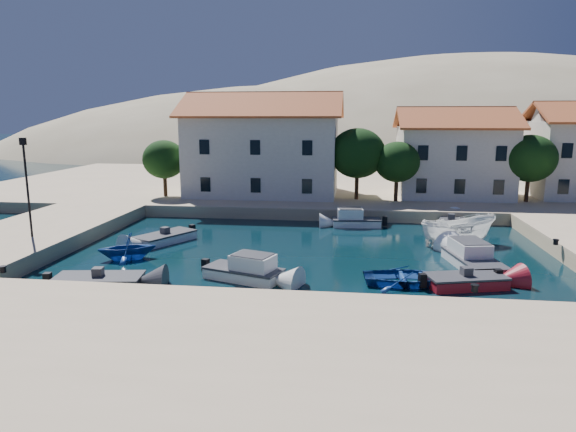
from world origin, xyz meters
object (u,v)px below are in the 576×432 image
at_px(building_mid, 453,151).
at_px(lamppost, 26,178).
at_px(boat_east, 457,244).
at_px(building_left, 264,143).
at_px(cabin_cruiser_south, 244,270).
at_px(rowboat_south, 409,284).
at_px(cabin_cruiser_east, 474,259).

relative_size(building_mid, lamppost, 1.69).
distance_m(lamppost, boat_east, 28.16).
height_order(building_left, cabin_cruiser_south, building_left).
height_order(building_left, rowboat_south, building_left).
relative_size(building_left, cabin_cruiser_east, 2.75).
height_order(rowboat_south, boat_east, boat_east).
height_order(lamppost, cabin_cruiser_east, lamppost).
xyz_separation_m(cabin_cruiser_south, rowboat_south, (8.65, 0.31, -0.48)).
distance_m(building_mid, lamppost, 36.21).
bearing_deg(building_mid, boat_east, -98.27).
bearing_deg(cabin_cruiser_east, cabin_cruiser_south, 95.65).
bearing_deg(building_mid, building_left, -176.82).
relative_size(building_mid, cabin_cruiser_south, 2.32).
distance_m(building_left, boat_east, 22.27).
bearing_deg(rowboat_south, cabin_cruiser_south, 88.31).
bearing_deg(cabin_cruiser_east, building_left, 27.12).
relative_size(rowboat_south, cabin_cruiser_east, 0.87).
xyz_separation_m(lamppost, boat_east, (27.23, 5.39, -4.75)).
bearing_deg(building_left, building_mid, 3.18).
relative_size(building_left, boat_east, 2.65).
distance_m(building_left, rowboat_south, 26.82).
bearing_deg(lamppost, building_left, 60.10).
relative_size(building_mid, cabin_cruiser_east, 1.96).
bearing_deg(rowboat_south, building_mid, -18.41).
bearing_deg(building_mid, rowboat_south, -104.65).
distance_m(rowboat_south, cabin_cruiser_east, 5.27).
xyz_separation_m(lamppost, cabin_cruiser_east, (27.10, -0.02, -4.28)).
bearing_deg(cabin_cruiser_south, cabin_cruiser_east, 35.87).
height_order(lamppost, rowboat_south, lamppost).
height_order(building_left, lamppost, building_left).
height_order(cabin_cruiser_south, boat_east, cabin_cruiser_south).
xyz_separation_m(cabin_cruiser_east, boat_east, (0.14, 5.41, -0.48)).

